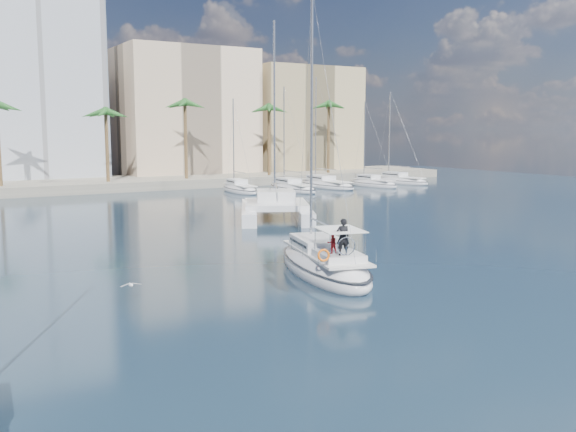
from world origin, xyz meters
TOP-DOWN VIEW (x-y plane):
  - ground at (0.00, 0.00)m, footprint 160.00×160.00m
  - quay at (0.00, 61.00)m, footprint 120.00×14.00m
  - building_beige at (22.00, 70.00)m, footprint 20.00×14.00m
  - building_tan_right at (42.00, 68.00)m, footprint 18.00×12.00m
  - palm_centre at (0.00, 57.00)m, footprint 3.60×3.60m
  - palm_right at (34.00, 57.00)m, footprint 3.60×3.60m
  - main_sloop at (3.61, 3.72)m, footprint 6.15×11.48m
  - catamaran at (12.15, 24.05)m, footprint 10.68×13.29m
  - seagull at (-7.23, 3.33)m, footprint 0.98×0.42m
  - moored_yacht_a at (20.00, 47.00)m, footprint 3.37×9.52m
  - moored_yacht_b at (26.50, 45.00)m, footprint 3.32×10.83m
  - moored_yacht_c at (33.00, 47.00)m, footprint 3.98×12.33m
  - moored_yacht_d at (39.50, 45.00)m, footprint 3.52×9.55m
  - moored_yacht_e at (46.00, 47.00)m, footprint 4.61×11.11m

SIDE VIEW (x-z plane):
  - ground at x=0.00m, z-range 0.00..0.00m
  - moored_yacht_a at x=20.00m, z-range -5.95..5.95m
  - moored_yacht_b at x=26.50m, z-range -6.86..6.86m
  - moored_yacht_c at x=33.00m, z-range -7.77..7.77m
  - moored_yacht_d at x=39.50m, z-range -5.95..5.95m
  - moored_yacht_e at x=46.00m, z-range -6.86..6.86m
  - main_sloop at x=3.61m, z-range -7.62..8.65m
  - quay at x=0.00m, z-range 0.00..1.20m
  - seagull at x=-7.23m, z-range 0.71..0.89m
  - catamaran at x=12.15m, z-range -7.53..9.82m
  - building_tan_right at x=42.00m, z-range 0.00..18.00m
  - building_beige at x=22.00m, z-range 0.00..20.00m
  - palm_centre at x=0.00m, z-range 4.13..16.43m
  - palm_right at x=34.00m, z-range 4.13..16.43m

